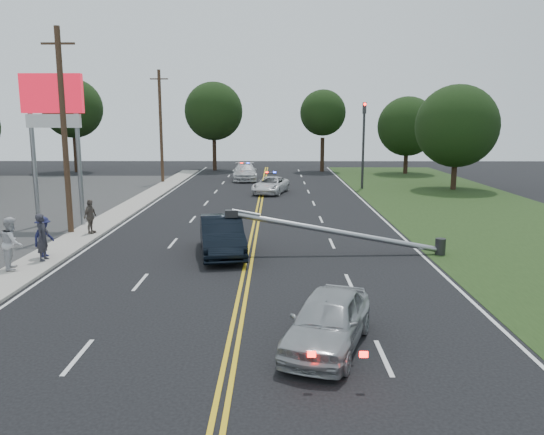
{
  "coord_description": "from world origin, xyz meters",
  "views": [
    {
      "loc": [
        1.09,
        -13.97,
        5.66
      ],
      "look_at": [
        0.94,
        7.46,
        1.7
      ],
      "focal_mm": 35.0,
      "sensor_mm": 36.0,
      "label": 1
    }
  ],
  "objects_px": {
    "pylon_sign": "(53,113)",
    "bystander_d": "(90,217)",
    "crashed_sedan": "(222,236)",
    "bystander_c": "(44,237)",
    "bystander_a": "(43,237)",
    "traffic_signal": "(364,138)",
    "utility_pole_far": "(161,126)",
    "waiting_sedan": "(328,321)",
    "bystander_b": "(12,243)",
    "emergency_b": "(245,172)",
    "emergency_a": "(271,185)",
    "utility_pole_mid": "(64,132)",
    "fallen_streetlight": "(349,233)"
  },
  "relations": [
    {
      "from": "pylon_sign",
      "to": "bystander_d",
      "type": "bearing_deg",
      "value": -44.09
    },
    {
      "from": "crashed_sedan",
      "to": "bystander_c",
      "type": "height_order",
      "value": "bystander_c"
    },
    {
      "from": "crashed_sedan",
      "to": "bystander_a",
      "type": "relative_size",
      "value": 2.63
    },
    {
      "from": "traffic_signal",
      "to": "utility_pole_far",
      "type": "height_order",
      "value": "utility_pole_far"
    },
    {
      "from": "utility_pole_far",
      "to": "waiting_sedan",
      "type": "xyz_separation_m",
      "value": [
        11.6,
        -35.38,
        -4.38
      ]
    },
    {
      "from": "pylon_sign",
      "to": "bystander_b",
      "type": "height_order",
      "value": "pylon_sign"
    },
    {
      "from": "emergency_b",
      "to": "bystander_b",
      "type": "relative_size",
      "value": 2.74
    },
    {
      "from": "waiting_sedan",
      "to": "utility_pole_far",
      "type": "bearing_deg",
      "value": 127.35
    },
    {
      "from": "bystander_a",
      "to": "emergency_a",
      "type": "bearing_deg",
      "value": -24.18
    },
    {
      "from": "waiting_sedan",
      "to": "emergency_b",
      "type": "relative_size",
      "value": 0.77
    },
    {
      "from": "utility_pole_far",
      "to": "crashed_sedan",
      "type": "xyz_separation_m",
      "value": [
        8.0,
        -26.03,
        -4.27
      ]
    },
    {
      "from": "traffic_signal",
      "to": "utility_pole_mid",
      "type": "relative_size",
      "value": 0.7
    },
    {
      "from": "crashed_sedan",
      "to": "bystander_d",
      "type": "bearing_deg",
      "value": 142.18
    },
    {
      "from": "fallen_streetlight",
      "to": "bystander_c",
      "type": "height_order",
      "value": "fallen_streetlight"
    },
    {
      "from": "emergency_a",
      "to": "bystander_b",
      "type": "bearing_deg",
      "value": -99.0
    },
    {
      "from": "utility_pole_far",
      "to": "bystander_c",
      "type": "xyz_separation_m",
      "value": [
        0.8,
        -26.91,
        -4.13
      ]
    },
    {
      "from": "fallen_streetlight",
      "to": "bystander_c",
      "type": "xyz_separation_m",
      "value": [
        -12.59,
        -0.91,
        0.04
      ]
    },
    {
      "from": "waiting_sedan",
      "to": "emergency_a",
      "type": "height_order",
      "value": "waiting_sedan"
    },
    {
      "from": "traffic_signal",
      "to": "bystander_a",
      "type": "relative_size",
      "value": 3.74
    },
    {
      "from": "bystander_d",
      "to": "crashed_sedan",
      "type": "bearing_deg",
      "value": -105.52
    },
    {
      "from": "crashed_sedan",
      "to": "bystander_b",
      "type": "xyz_separation_m",
      "value": [
        -7.6,
        -2.65,
        0.3
      ]
    },
    {
      "from": "utility_pole_far",
      "to": "bystander_b",
      "type": "distance_m",
      "value": 28.96
    },
    {
      "from": "traffic_signal",
      "to": "crashed_sedan",
      "type": "distance_m",
      "value": 24.23
    },
    {
      "from": "pylon_sign",
      "to": "bystander_d",
      "type": "relative_size",
      "value": 4.74
    },
    {
      "from": "waiting_sedan",
      "to": "emergency_b",
      "type": "distance_m",
      "value": 37.73
    },
    {
      "from": "waiting_sedan",
      "to": "bystander_c",
      "type": "relative_size",
      "value": 2.49
    },
    {
      "from": "emergency_a",
      "to": "emergency_b",
      "type": "bearing_deg",
      "value": 120.26
    },
    {
      "from": "traffic_signal",
      "to": "bystander_d",
      "type": "height_order",
      "value": "traffic_signal"
    },
    {
      "from": "emergency_b",
      "to": "traffic_signal",
      "type": "bearing_deg",
      "value": -34.66
    },
    {
      "from": "traffic_signal",
      "to": "utility_pole_mid",
      "type": "distance_m",
      "value": 25.12
    },
    {
      "from": "utility_pole_far",
      "to": "bystander_c",
      "type": "height_order",
      "value": "utility_pole_far"
    },
    {
      "from": "pylon_sign",
      "to": "emergency_a",
      "type": "distance_m",
      "value": 18.05
    },
    {
      "from": "crashed_sedan",
      "to": "bystander_a",
      "type": "xyz_separation_m",
      "value": [
        -6.99,
        -1.43,
        0.25
      ]
    },
    {
      "from": "utility_pole_far",
      "to": "bystander_d",
      "type": "bearing_deg",
      "value": -87.09
    },
    {
      "from": "bystander_d",
      "to": "bystander_b",
      "type": "bearing_deg",
      "value": -174.0
    },
    {
      "from": "traffic_signal",
      "to": "emergency_b",
      "type": "relative_size",
      "value": 1.3
    },
    {
      "from": "pylon_sign",
      "to": "crashed_sedan",
      "type": "xyz_separation_m",
      "value": [
        9.3,
        -6.03,
        -5.18
      ]
    },
    {
      "from": "pylon_sign",
      "to": "bystander_c",
      "type": "relative_size",
      "value": 4.79
    },
    {
      "from": "fallen_streetlight",
      "to": "emergency_a",
      "type": "distance_m",
      "value": 19.42
    },
    {
      "from": "traffic_signal",
      "to": "bystander_a",
      "type": "bearing_deg",
      "value": -125.11
    },
    {
      "from": "traffic_signal",
      "to": "waiting_sedan",
      "type": "height_order",
      "value": "traffic_signal"
    },
    {
      "from": "waiting_sedan",
      "to": "bystander_d",
      "type": "distance_m",
      "value": 16.71
    },
    {
      "from": "traffic_signal",
      "to": "bystander_c",
      "type": "bearing_deg",
      "value": -126.1
    },
    {
      "from": "utility_pole_mid",
      "to": "bystander_b",
      "type": "height_order",
      "value": "utility_pole_mid"
    },
    {
      "from": "bystander_d",
      "to": "bystander_a",
      "type": "bearing_deg",
      "value": -168.8
    },
    {
      "from": "bystander_c",
      "to": "pylon_sign",
      "type": "bearing_deg",
      "value": 32.05
    },
    {
      "from": "emergency_a",
      "to": "bystander_a",
      "type": "distance_m",
      "value": 22.41
    },
    {
      "from": "bystander_a",
      "to": "bystander_d",
      "type": "xyz_separation_m",
      "value": [
        0.13,
        5.1,
        -0.1
      ]
    },
    {
      "from": "utility_pole_mid",
      "to": "bystander_b",
      "type": "relative_size",
      "value": 5.05
    },
    {
      "from": "waiting_sedan",
      "to": "bystander_c",
      "type": "distance_m",
      "value": 13.73
    }
  ]
}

